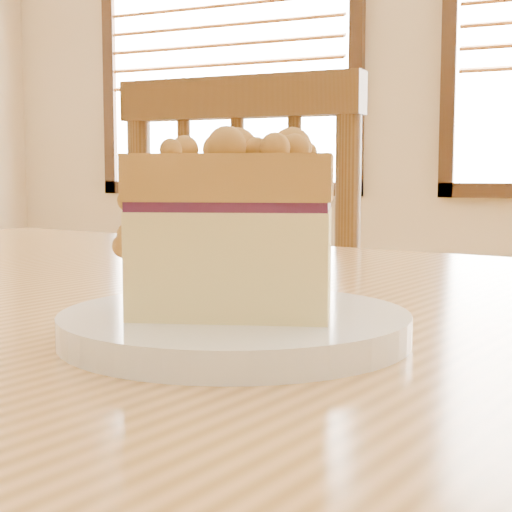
{
  "coord_description": "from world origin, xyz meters",
  "views": [
    {
      "loc": [
        0.33,
        -0.37,
        0.85
      ],
      "look_at": [
        0.12,
        0.08,
        0.8
      ],
      "focal_mm": 55.0,
      "sensor_mm": 36.0,
      "label": 1
    }
  ],
  "objects_px": {
    "cafe_chair_main": "(276,358)",
    "cake_slice": "(235,224)",
    "cafe_table_main": "(103,380)",
    "plate": "(235,327)"
  },
  "relations": [
    {
      "from": "cafe_chair_main",
      "to": "cake_slice",
      "type": "relative_size",
      "value": 7.32
    },
    {
      "from": "cake_slice",
      "to": "cafe_table_main",
      "type": "bearing_deg",
      "value": 124.71
    },
    {
      "from": "cafe_chair_main",
      "to": "plate",
      "type": "relative_size",
      "value": 4.87
    },
    {
      "from": "cafe_table_main",
      "to": "cafe_chair_main",
      "type": "relative_size",
      "value": 1.44
    },
    {
      "from": "cafe_table_main",
      "to": "cake_slice",
      "type": "xyz_separation_m",
      "value": [
        0.21,
        -0.16,
        0.16
      ]
    },
    {
      "from": "cafe_table_main",
      "to": "cafe_chair_main",
      "type": "xyz_separation_m",
      "value": [
        -0.14,
        0.72,
        -0.15
      ]
    },
    {
      "from": "cafe_chair_main",
      "to": "cake_slice",
      "type": "bearing_deg",
      "value": 111.26
    },
    {
      "from": "plate",
      "to": "cafe_chair_main",
      "type": "bearing_deg",
      "value": 111.98
    },
    {
      "from": "cafe_table_main",
      "to": "cake_slice",
      "type": "distance_m",
      "value": 0.31
    },
    {
      "from": "plate",
      "to": "cafe_table_main",
      "type": "bearing_deg",
      "value": 143.22
    }
  ]
}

